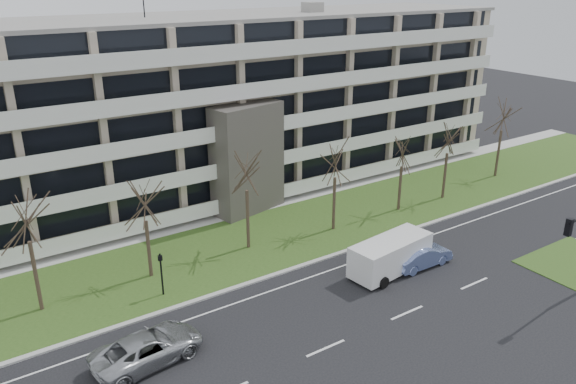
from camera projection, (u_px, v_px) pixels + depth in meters
ground at (407, 313)px, 32.86m from camera, size 160.00×160.00×0.00m
grass_verge at (285, 233)px, 42.91m from camera, size 90.00×10.00×0.06m
curb at (324, 258)px, 39.03m from camera, size 90.00×0.35×0.12m
sidewalk at (249, 209)px, 47.16m from camera, size 90.00×2.00×0.08m
grass_median at (574, 262)px, 38.56m from camera, size 7.00×5.00×0.06m
lane_edge_line at (338, 268)px, 37.89m from camera, size 90.00×0.12×0.01m
apartment_building at (208, 106)px, 49.68m from camera, size 60.50×15.10×18.75m
silver_pickup at (148, 348)px, 28.48m from camera, size 6.05×3.38×1.60m
blue_sedan at (421, 256)px, 37.85m from camera, size 4.62×1.67×1.51m
white_van at (391, 253)px, 36.93m from camera, size 6.23×2.99×2.33m
pedestrian_signal at (161, 269)px, 34.01m from camera, size 0.31×0.27×2.86m
tree_1 at (24, 213)px, 30.89m from camera, size 4.00×4.00×8.00m
tree_2 at (144, 199)px, 34.85m from camera, size 3.54×3.54×7.07m
tree_3 at (246, 167)px, 38.43m from camera, size 3.97×3.97×7.95m
tree_4 at (336, 157)px, 41.44m from camera, size 3.81×3.81×7.62m
tree_5 at (403, 149)px, 45.25m from camera, size 3.42×3.42×6.84m
tree_6 at (449, 135)px, 47.60m from camera, size 3.68×3.68×7.36m
tree_7 at (504, 112)px, 52.71m from camera, size 4.10×4.10×8.19m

